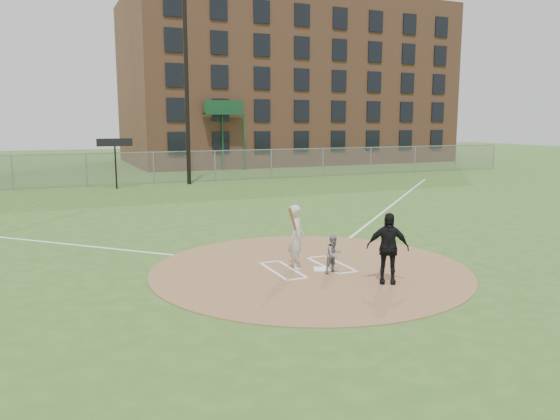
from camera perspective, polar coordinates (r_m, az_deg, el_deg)
name	(u,v)px	position (r m, az deg, el deg)	size (l,w,h in m)	color
ground	(310,269)	(14.57, 3.14, -6.21)	(140.00, 140.00, 0.00)	#355B1F
dirt_circle	(310,269)	(14.57, 3.14, -6.18)	(8.40, 8.40, 0.02)	#936B45
home_plate	(322,269)	(14.47, 4.39, -6.19)	(0.42, 0.42, 0.03)	white
foul_line_first	(394,203)	(26.71, 11.84, 0.69)	(0.10, 24.00, 0.01)	white
catcher	(334,254)	(14.10, 5.65, -4.62)	(0.48, 0.37, 0.98)	slate
umpire	(388,248)	(13.36, 11.18, -3.91)	(1.01, 0.42, 1.72)	black
batters_boxes	(307,267)	(14.69, 2.88, -5.98)	(2.08, 1.88, 0.01)	white
batter_at_plate	(296,237)	(14.38, 1.71, -2.81)	(0.80, 1.00, 1.78)	silver
outfield_fence	(154,168)	(35.24, -13.07, 4.32)	(56.08, 0.08, 2.03)	slate
brick_warehouse	(284,85)	(55.34, 0.42, 12.96)	(30.00, 17.17, 15.00)	#915A3E
light_pole	(186,76)	(34.67, -9.76, 13.61)	(1.20, 0.30, 12.22)	black
scoreboard_sign	(115,148)	(33.01, -16.87, 6.23)	(2.00, 0.10, 2.93)	black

